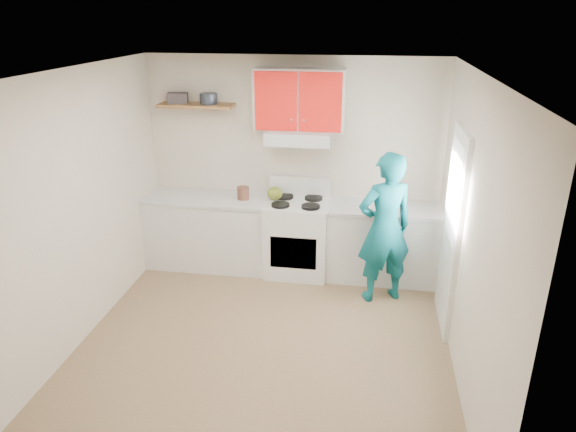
% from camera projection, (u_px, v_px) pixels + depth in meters
% --- Properties ---
extents(floor, '(3.80, 3.80, 0.00)m').
position_uv_depth(floor, '(264.00, 343.00, 5.16)').
color(floor, brown).
rests_on(floor, ground).
extents(ceiling, '(3.60, 3.80, 0.04)m').
position_uv_depth(ceiling, '(259.00, 73.00, 4.20)').
color(ceiling, white).
rests_on(ceiling, floor).
extents(back_wall, '(3.60, 0.04, 2.60)m').
position_uv_depth(back_wall, '(293.00, 164.00, 6.43)').
color(back_wall, beige).
rests_on(back_wall, floor).
extents(front_wall, '(3.60, 0.04, 2.60)m').
position_uv_depth(front_wall, '(194.00, 347.00, 2.94)').
color(front_wall, beige).
rests_on(front_wall, floor).
extents(left_wall, '(0.04, 3.80, 2.60)m').
position_uv_depth(left_wall, '(77.00, 210.00, 4.94)').
color(left_wall, beige).
rests_on(left_wall, floor).
extents(right_wall, '(0.04, 3.80, 2.60)m').
position_uv_depth(right_wall, '(469.00, 234.00, 4.42)').
color(right_wall, beige).
rests_on(right_wall, floor).
extents(door, '(0.05, 0.85, 2.05)m').
position_uv_depth(door, '(452.00, 232.00, 5.17)').
color(door, white).
rests_on(door, floor).
extents(door_glass, '(0.01, 0.55, 0.95)m').
position_uv_depth(door_glass, '(454.00, 191.00, 5.01)').
color(door_glass, white).
rests_on(door_glass, door).
extents(counter_left, '(1.52, 0.60, 0.90)m').
position_uv_depth(counter_left, '(209.00, 232.00, 6.61)').
color(counter_left, silver).
rests_on(counter_left, floor).
extents(counter_right, '(1.32, 0.60, 0.90)m').
position_uv_depth(counter_right, '(382.00, 243.00, 6.30)').
color(counter_right, silver).
rests_on(counter_right, floor).
extents(stove, '(0.76, 0.65, 0.92)m').
position_uv_depth(stove, '(297.00, 238.00, 6.42)').
color(stove, white).
rests_on(stove, floor).
extents(range_hood, '(0.76, 0.44, 0.15)m').
position_uv_depth(range_hood, '(299.00, 137.00, 6.06)').
color(range_hood, silver).
rests_on(range_hood, back_wall).
extents(upper_cabinets, '(1.02, 0.33, 0.70)m').
position_uv_depth(upper_cabinets, '(300.00, 100.00, 5.96)').
color(upper_cabinets, red).
rests_on(upper_cabinets, back_wall).
extents(shelf, '(0.90, 0.30, 0.04)m').
position_uv_depth(shelf, '(196.00, 105.00, 6.19)').
color(shelf, brown).
rests_on(shelf, back_wall).
extents(books, '(0.27, 0.22, 0.12)m').
position_uv_depth(books, '(178.00, 98.00, 6.19)').
color(books, '#3D3639').
rests_on(books, shelf).
extents(tin, '(0.22, 0.22, 0.13)m').
position_uv_depth(tin, '(209.00, 99.00, 6.15)').
color(tin, '#333D4C').
rests_on(tin, shelf).
extents(kettle, '(0.25, 0.25, 0.16)m').
position_uv_depth(kettle, '(275.00, 193.00, 6.33)').
color(kettle, olive).
rests_on(kettle, stove).
extents(crock, '(0.16, 0.16, 0.17)m').
position_uv_depth(crock, '(243.00, 194.00, 6.35)').
color(crock, '#543224').
rests_on(crock, counter_left).
extents(cutting_board, '(0.32, 0.26, 0.02)m').
position_uv_depth(cutting_board, '(375.00, 208.00, 6.10)').
color(cutting_board, olive).
rests_on(cutting_board, counter_right).
extents(silicone_mat, '(0.31, 0.26, 0.01)m').
position_uv_depth(silicone_mat, '(413.00, 212.00, 6.00)').
color(silicone_mat, red).
rests_on(silicone_mat, counter_right).
extents(person, '(0.74, 0.62, 1.72)m').
position_uv_depth(person, '(385.00, 229.00, 5.67)').
color(person, '#0B606B').
rests_on(person, floor).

